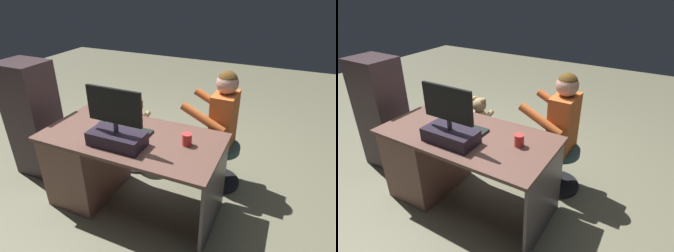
% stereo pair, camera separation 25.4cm
% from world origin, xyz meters
% --- Properties ---
extents(ground_plane, '(10.00, 10.00, 0.00)m').
position_xyz_m(ground_plane, '(0.00, 0.00, 0.00)').
color(ground_plane, '#6C6A52').
extents(desk, '(1.50, 0.74, 0.73)m').
position_xyz_m(desk, '(0.39, 0.33, 0.39)').
color(desk, brown).
rests_on(desk, ground_plane).
extents(monitor, '(0.45, 0.22, 0.46)m').
position_xyz_m(monitor, '(0.02, 0.49, 0.85)').
color(monitor, black).
rests_on(monitor, desk).
extents(keyboard, '(0.42, 0.14, 0.02)m').
position_xyz_m(keyboard, '(0.07, 0.27, 0.74)').
color(keyboard, black).
rests_on(keyboard, desk).
extents(computer_mouse, '(0.06, 0.10, 0.04)m').
position_xyz_m(computer_mouse, '(0.34, 0.25, 0.75)').
color(computer_mouse, '#27252E').
rests_on(computer_mouse, desk).
extents(cup, '(0.08, 0.08, 0.10)m').
position_xyz_m(cup, '(-0.47, 0.28, 0.78)').
color(cup, red).
rests_on(cup, desk).
extents(tv_remote, '(0.07, 0.16, 0.02)m').
position_xyz_m(tv_remote, '(0.26, 0.30, 0.74)').
color(tv_remote, black).
rests_on(tv_remote, desk).
extents(office_chair_teddy, '(0.47, 0.47, 0.44)m').
position_xyz_m(office_chair_teddy, '(0.31, -0.28, 0.25)').
color(office_chair_teddy, black).
rests_on(office_chair_teddy, ground_plane).
extents(teddy_bear, '(0.24, 0.24, 0.34)m').
position_xyz_m(teddy_bear, '(0.31, -0.30, 0.60)').
color(teddy_bear, tan).
rests_on(teddy_bear, office_chair_teddy).
extents(visitor_chair, '(0.43, 0.43, 0.44)m').
position_xyz_m(visitor_chair, '(-0.61, -0.31, 0.26)').
color(visitor_chair, black).
rests_on(visitor_chair, ground_plane).
extents(person, '(0.57, 0.48, 1.18)m').
position_xyz_m(person, '(-0.52, -0.30, 0.69)').
color(person, '#C75D28').
rests_on(person, ground_plane).
extents(equipment_rack, '(0.44, 0.36, 1.20)m').
position_xyz_m(equipment_rack, '(1.20, 0.25, 0.60)').
color(equipment_rack, '#35272B').
rests_on(equipment_rack, ground_plane).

